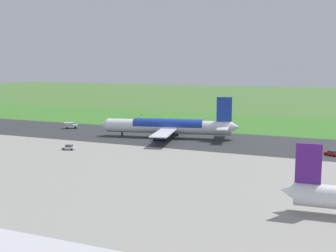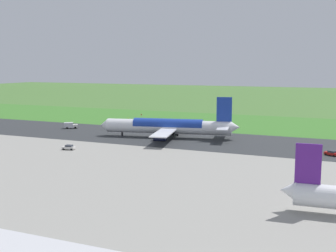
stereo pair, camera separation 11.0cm
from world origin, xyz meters
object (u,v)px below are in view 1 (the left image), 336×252
(airliner_main, at_px, (169,126))
(service_car_followme, at_px, (332,153))
(service_car_ops, at_px, (69,147))
(traffic_cone_orange, at_px, (128,118))
(no_stopping_sign, at_px, (141,116))
(service_truck_fuel, at_px, (70,125))

(airliner_main, relative_size, service_car_followme, 11.90)
(airliner_main, distance_m, service_car_followme, 59.47)
(service_car_ops, xyz_separation_m, traffic_cone_orange, (21.45, -81.10, -0.57))
(airliner_main, bearing_deg, service_car_ops, 58.40)
(no_stopping_sign, distance_m, traffic_cone_orange, 7.80)
(service_truck_fuel, distance_m, traffic_cone_orange, 42.17)
(service_car_followme, xyz_separation_m, traffic_cone_orange, (100.97, -57.45, -0.57))
(service_car_ops, distance_m, traffic_cone_orange, 83.90)
(service_car_followme, distance_m, service_truck_fuel, 108.36)
(service_car_ops, relative_size, traffic_cone_orange, 8.11)
(service_truck_fuel, bearing_deg, service_car_ops, 125.08)
(airliner_main, distance_m, service_truck_fuel, 49.16)
(service_car_followme, xyz_separation_m, service_car_ops, (79.52, 23.65, 0.00))
(no_stopping_sign, relative_size, traffic_cone_orange, 4.64)
(service_car_ops, bearing_deg, service_car_followme, -163.44)
(service_truck_fuel, distance_m, service_car_ops, 48.17)
(service_truck_fuel, relative_size, service_car_ops, 1.35)
(airliner_main, height_order, traffic_cone_orange, airliner_main)
(no_stopping_sign, bearing_deg, service_car_ops, 99.68)
(traffic_cone_orange, bearing_deg, service_car_ops, 104.81)
(airliner_main, relative_size, no_stopping_sign, 21.07)
(airliner_main, bearing_deg, no_stopping_sign, -53.02)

